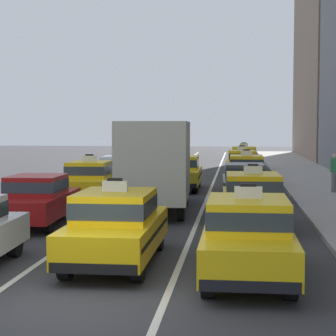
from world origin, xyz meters
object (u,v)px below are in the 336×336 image
Objects in this scene: taxi_center_nearest at (116,225)px; taxi_center_third at (182,172)px; box_truck_center_second at (157,162)px; sedan_left_fourth at (118,171)px; bus_left_fifth at (147,145)px; taxi_left_third at (90,180)px; pedestrian_near_crosswalk at (334,173)px; taxi_right_second at (253,199)px; sedan_left_second at (37,198)px; taxi_right_fifth at (242,163)px; taxi_right_sixth at (244,158)px; sedan_right_third at (244,181)px; taxi_right_nearest at (248,236)px; taxi_right_fourth at (246,171)px.

taxi_center_nearest is 0.99× the size of taxi_center_third.
sedan_left_fourth is at bearing 111.04° from box_truck_center_second.
bus_left_fifth is at bearing 99.85° from box_truck_center_second.
taxi_center_third is at bearing 55.42° from taxi_left_third.
taxi_right_second is at bearing -113.66° from pedestrian_near_crosswalk.
sedan_left_second is 1.00× the size of sedan_left_fourth.
taxi_right_fifth is at bearing 115.35° from pedestrian_near_crosswalk.
taxi_right_sixth is (6.51, 18.17, 0.00)m from taxi_left_third.
taxi_center_nearest is 1.05× the size of sedan_right_third.
box_truck_center_second is at bearing -142.06° from pedestrian_near_crosswalk.
pedestrian_near_crosswalk reaches higher than sedan_left_second.
sedan_left_second is 18.99m from taxi_right_fifth.
taxi_left_third is at bearing -109.72° from taxi_right_sixth.
bus_left_fifth is at bearing 97.12° from taxi_center_nearest.
taxi_right_nearest is (6.24, -11.75, 0.00)m from taxi_left_third.
taxi_right_sixth is 15.34m from pedestrian_near_crosswalk.
taxi_right_fifth is at bearing 89.78° from taxi_right_nearest.
sedan_left_second is 0.95× the size of taxi_center_third.
sedan_left_second is 9.21m from sedan_right_third.
taxi_right_nearest is at bearing -90.53° from taxi_right_sixth.
bus_left_fifth is at bearing 130.52° from pedestrian_near_crosswalk.
taxi_right_nearest is 15.64m from pedestrian_near_crosswalk.
taxi_right_fourth is (0.16, 5.29, 0.03)m from sedan_right_third.
taxi_center_nearest and taxi_right_fifth have the same top height.
taxi_right_sixth is (0.02, 12.36, 0.00)m from taxi_right_fourth.
pedestrian_near_crosswalk is at bearing 17.80° from taxi_left_third.
box_truck_center_second reaches higher than sedan_left_fourth.
taxi_center_third is 13.69m from taxi_right_sixth.
sedan_right_third is at bearing -55.36° from taxi_center_third.
box_truck_center_second is (3.12, -2.33, 0.90)m from taxi_left_third.
sedan_right_third is 17.65m from taxi_right_sixth.
taxi_left_third is 0.65× the size of box_truck_center_second.
taxi_right_second reaches higher than sedan_right_third.
taxi_right_sixth is at bearing 89.42° from sedan_right_third.
taxi_right_fifth is 2.68× the size of pedestrian_near_crosswalk.
taxi_right_sixth is at bearing 74.46° from sedan_left_second.
taxi_right_fifth reaches higher than sedan_right_third.
pedestrian_near_crosswalk is (4.14, 15.08, 0.15)m from taxi_right_nearest.
taxi_right_fourth is 0.99× the size of taxi_right_sixth.
sedan_left_second is 0.94× the size of taxi_right_fifth.
pedestrian_near_crosswalk reaches higher than sedan_right_third.
box_truck_center_second is 4.10× the size of pedestrian_near_crosswalk.
taxi_right_sixth is at bearing 22.94° from bus_left_fifth.
sedan_left_fourth is at bearing 166.35° from taxi_center_third.
pedestrian_near_crosswalk is (3.87, 8.84, 0.15)m from taxi_right_second.
taxi_right_fifth is (2.98, 7.01, 0.00)m from taxi_center_third.
taxi_right_second is 1.00× the size of taxi_right_sixth.
sedan_left_second is 0.95× the size of taxi_left_third.
taxi_right_fourth is (-0.01, 11.32, 0.00)m from taxi_right_second.
bus_left_fifth is 2.45× the size of taxi_center_third.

